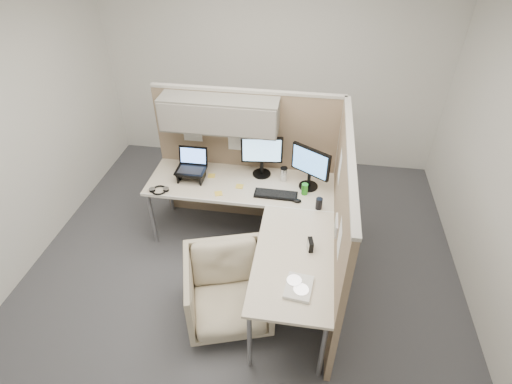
# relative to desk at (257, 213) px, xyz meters

# --- Properties ---
(ground) EXTENTS (4.50, 4.50, 0.00)m
(ground) POSITION_rel_desk_xyz_m (-0.12, -0.13, -0.69)
(ground) COLOR #404045
(ground) RESTS_ON ground
(partition_back) EXTENTS (2.00, 0.36, 1.63)m
(partition_back) POSITION_rel_desk_xyz_m (-0.34, 0.70, 0.41)
(partition_back) COLOR #8B735B
(partition_back) RESTS_ON ground
(partition_right) EXTENTS (0.07, 2.03, 1.63)m
(partition_right) POSITION_rel_desk_xyz_m (0.78, -0.19, 0.13)
(partition_right) COLOR #8B735B
(partition_right) RESTS_ON ground
(desk) EXTENTS (2.00, 1.98, 0.73)m
(desk) POSITION_rel_desk_xyz_m (0.00, 0.00, 0.00)
(desk) COLOR beige
(desk) RESTS_ON ground
(office_chair) EXTENTS (0.91, 0.88, 0.76)m
(office_chair) POSITION_rel_desk_xyz_m (-0.15, -0.70, -0.31)
(office_chair) COLOR #C4B29C
(office_chair) RESTS_ON ground
(monitor_left) EXTENTS (0.44, 0.20, 0.47)m
(monitor_left) POSITION_rel_desk_xyz_m (-0.04, 0.60, 0.32)
(monitor_left) COLOR black
(monitor_left) RESTS_ON desk
(monitor_right) EXTENTS (0.39, 0.26, 0.47)m
(monitor_right) POSITION_rel_desk_xyz_m (0.48, 0.45, 0.32)
(monitor_right) COLOR black
(monitor_right) RESTS_ON desk
(laptop_station) EXTENTS (0.31, 0.27, 0.33)m
(laptop_station) POSITION_rel_desk_xyz_m (-0.77, 0.42, 0.17)
(laptop_station) COLOR black
(laptop_station) RESTS_ON desk
(keyboard) EXTENTS (0.44, 0.15, 0.02)m
(keyboard) POSITION_rel_desk_xyz_m (0.16, 0.25, 0.05)
(keyboard) COLOR black
(keyboard) RESTS_ON desk
(mouse) EXTENTS (0.09, 0.06, 0.03)m
(mouse) POSITION_rel_desk_xyz_m (0.38, 0.18, 0.06)
(mouse) COLOR black
(mouse) RESTS_ON desk
(travel_mug) EXTENTS (0.08, 0.08, 0.16)m
(travel_mug) POSITION_rel_desk_xyz_m (0.21, 0.53, 0.12)
(travel_mug) COLOR silver
(travel_mug) RESTS_ON desk
(soda_can_green) EXTENTS (0.07, 0.07, 0.12)m
(soda_can_green) POSITION_rel_desk_xyz_m (0.60, 0.11, 0.10)
(soda_can_green) COLOR black
(soda_can_green) RESTS_ON desk
(soda_can_silver) EXTENTS (0.07, 0.07, 0.12)m
(soda_can_silver) POSITION_rel_desk_xyz_m (0.45, 0.33, 0.10)
(soda_can_silver) COLOR #268C1E
(soda_can_silver) RESTS_ON desk
(sticky_note_d) EXTENTS (0.08, 0.08, 0.01)m
(sticky_note_d) POSITION_rel_desk_xyz_m (-0.23, 0.34, 0.05)
(sticky_note_d) COLOR yellow
(sticky_note_d) RESTS_ON desk
(sticky_note_a) EXTENTS (0.10, 0.10, 0.01)m
(sticky_note_a) POSITION_rel_desk_xyz_m (-0.43, 0.19, 0.05)
(sticky_note_a) COLOR yellow
(sticky_note_a) RESTS_ON desk
(sticky_note_c) EXTENTS (0.08, 0.08, 0.01)m
(sticky_note_c) POSITION_rel_desk_xyz_m (-0.57, 0.49, 0.05)
(sticky_note_c) COLOR yellow
(sticky_note_c) RESTS_ON desk
(headphones) EXTENTS (0.20, 0.19, 0.03)m
(headphones) POSITION_rel_desk_xyz_m (-1.04, 0.14, 0.06)
(headphones) COLOR black
(headphones) RESTS_ON desk
(paper_stack) EXTENTS (0.23, 0.28, 0.03)m
(paper_stack) POSITION_rel_desk_xyz_m (0.47, -0.90, 0.06)
(paper_stack) COLOR white
(paper_stack) RESTS_ON desk
(desk_clock) EXTENTS (0.06, 0.11, 0.10)m
(desk_clock) POSITION_rel_desk_xyz_m (0.54, -0.46, 0.09)
(desk_clock) COLOR black
(desk_clock) RESTS_ON desk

